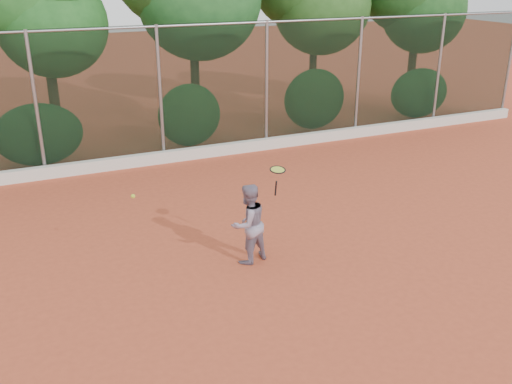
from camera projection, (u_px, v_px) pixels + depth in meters
name	position (u px, v px, depth m)	size (l,w,h in m)	color
ground	(281.00, 284.00, 9.26)	(80.00, 80.00, 0.00)	#B9492B
concrete_curb	(166.00, 157.00, 15.00)	(24.00, 0.20, 0.30)	silver
tennis_player	(248.00, 224.00, 9.74)	(0.69, 0.54, 1.42)	gray
chainlink_fence	(160.00, 91.00, 14.52)	(24.09, 0.09, 3.50)	black
tennis_racket	(277.00, 172.00, 9.44)	(0.29, 0.29, 0.52)	black
tennis_ball_in_flight	(133.00, 196.00, 8.99)	(0.07, 0.07, 0.07)	#B5C92D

